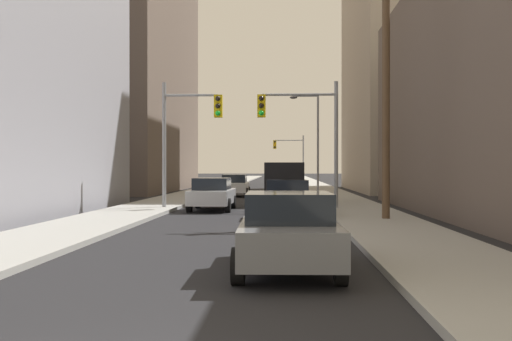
{
  "coord_description": "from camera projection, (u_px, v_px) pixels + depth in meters",
  "views": [
    {
      "loc": [
        1.58,
        -4.54,
        1.99
      ],
      "look_at": [
        0.0,
        28.9,
        1.84
      ],
      "focal_mm": 40.85,
      "sensor_mm": 36.0,
      "label": 1
    }
  ],
  "objects": [
    {
      "name": "cargo_van_black",
      "position": [
        284.0,
        181.0,
        31.53
      ],
      "size": [
        2.16,
        5.22,
        2.26
      ],
      "color": "black",
      "rests_on": "ground"
    },
    {
      "name": "building_left_mid_office",
      "position": [
        62.0,
        57.0,
        51.52
      ],
      "size": [
        20.74,
        23.35,
        23.56
      ],
      "primitive_type": "cube",
      "color": "#66564C",
      "rests_on": "ground"
    },
    {
      "name": "sedan_navy",
      "position": [
        287.0,
        199.0,
        22.93
      ],
      "size": [
        1.95,
        4.25,
        1.52
      ],
      "color": "#141E4C",
      "rests_on": "ground"
    },
    {
      "name": "utility_pole_right",
      "position": [
        386.0,
        80.0,
        21.1
      ],
      "size": [
        2.2,
        0.28,
        9.77
      ],
      "color": "brown",
      "rests_on": "ground"
    },
    {
      "name": "sedan_grey",
      "position": [
        289.0,
        231.0,
        11.11
      ],
      "size": [
        1.95,
        4.24,
        1.52
      ],
      "color": "slate",
      "rests_on": "ground"
    },
    {
      "name": "sidewalk_right",
      "position": [
        320.0,
        188.0,
        54.33
      ],
      "size": [
        3.12,
        160.0,
        0.15
      ],
      "primitive_type": "cube",
      "color": "#9E9E99",
      "rests_on": "ground"
    },
    {
      "name": "traffic_signal_near_right",
      "position": [
        302.0,
        124.0,
        27.02
      ],
      "size": [
        3.75,
        0.44,
        6.0
      ],
      "color": "gray",
      "rests_on": "ground"
    },
    {
      "name": "traffic_signal_far_right",
      "position": [
        290.0,
        151.0,
        71.7
      ],
      "size": [
        3.8,
        0.44,
        6.0
      ],
      "color": "gray",
      "rests_on": "ground"
    },
    {
      "name": "street_lamp_right",
      "position": [
        313.0,
        134.0,
        42.95
      ],
      "size": [
        2.17,
        0.32,
        7.5
      ],
      "color": "gray",
      "rests_on": "ground"
    },
    {
      "name": "building_right_mid_block",
      "position": [
        456.0,
        27.0,
        50.51
      ],
      "size": [
        17.8,
        20.24,
        28.55
      ],
      "primitive_type": "cube",
      "color": "#B7A893",
      "rests_on": "ground"
    },
    {
      "name": "sedan_white",
      "position": [
        235.0,
        185.0,
        40.4
      ],
      "size": [
        1.95,
        4.21,
        1.52
      ],
      "color": "white",
      "rests_on": "ground"
    },
    {
      "name": "sedan_silver",
      "position": [
        212.0,
        194.0,
        27.08
      ],
      "size": [
        1.95,
        4.23,
        1.52
      ],
      "color": "#B7BABF",
      "rests_on": "ground"
    },
    {
      "name": "sidewalk_left",
      "position": [
        214.0,
        188.0,
        54.8
      ],
      "size": [
        3.12,
        160.0,
        0.15
      ],
      "primitive_type": "cube",
      "color": "#9E9E99",
      "rests_on": "ground"
    },
    {
      "name": "traffic_signal_near_left",
      "position": [
        189.0,
        125.0,
        27.27
      ],
      "size": [
        2.83,
        0.44,
        6.0
      ],
      "color": "gray",
      "rests_on": "ground"
    }
  ]
}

